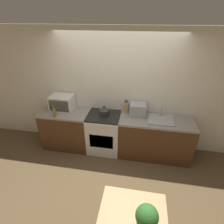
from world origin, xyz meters
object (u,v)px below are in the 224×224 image
(stove_range, at_px, (104,133))
(microwave, at_px, (62,103))
(toaster_oven, at_px, (138,109))
(dining_table, at_px, (132,220))
(kettle, at_px, (104,111))
(bottle, at_px, (54,112))

(stove_range, height_order, microwave, microwave)
(microwave, xyz_separation_m, toaster_oven, (1.66, 0.04, -0.04))
(microwave, distance_m, dining_table, 2.67)
(microwave, height_order, toaster_oven, microwave)
(kettle, bearing_deg, bottle, -166.95)
(toaster_oven, bearing_deg, bottle, -167.92)
(bottle, bearing_deg, stove_range, 12.55)
(bottle, bearing_deg, dining_table, -43.88)
(stove_range, height_order, dining_table, stove_range)
(toaster_oven, bearing_deg, dining_table, -88.61)
(stove_range, bearing_deg, bottle, -167.45)
(stove_range, bearing_deg, toaster_oven, 11.41)
(stove_range, xyz_separation_m, dining_table, (0.75, -1.90, 0.18))
(stove_range, relative_size, bottle, 3.70)
(kettle, xyz_separation_m, bottle, (-1.00, -0.23, 0.00))
(kettle, xyz_separation_m, toaster_oven, (0.69, 0.13, 0.04))
(microwave, height_order, bottle, microwave)
(stove_range, bearing_deg, dining_table, -68.39)
(kettle, distance_m, dining_table, 2.08)
(toaster_oven, distance_m, dining_table, 2.08)
(bottle, bearing_deg, toaster_oven, 12.08)
(kettle, relative_size, microwave, 0.44)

